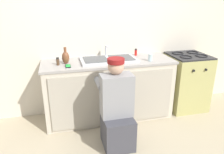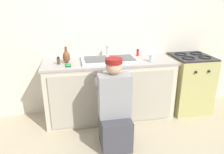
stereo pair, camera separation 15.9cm
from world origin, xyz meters
TOP-DOWN VIEW (x-y plane):
  - ground_plane at (0.00, 0.00)m, footprint 12.00×12.00m
  - back_wall at (0.00, 0.65)m, footprint 6.00×0.10m
  - counter_cabinet at (0.00, 0.29)m, footprint 1.86×0.62m
  - countertop at (0.00, 0.30)m, footprint 1.90×0.62m
  - sink_double_basin at (0.00, 0.30)m, footprint 0.80×0.44m
  - stove_range at (1.31, 0.30)m, footprint 0.59×0.62m
  - plumber_person at (-0.06, -0.40)m, footprint 0.42×0.61m
  - cell_phone at (-0.58, 0.16)m, footprint 0.07×0.14m
  - spice_bottle_red at (0.48, 0.50)m, footprint 0.04×0.04m
  - water_glass at (0.58, 0.15)m, footprint 0.06×0.06m
  - vase_decorative at (-0.60, 0.30)m, footprint 0.10×0.10m
  - spice_bottle_pepper at (-0.71, 0.26)m, footprint 0.04×0.04m

SIDE VIEW (x-z plane):
  - ground_plane at x=0.00m, z-range 0.00..0.00m
  - counter_cabinet at x=0.00m, z-range 0.00..0.86m
  - stove_range at x=1.31m, z-range 0.00..0.91m
  - plumber_person at x=-0.06m, z-range -0.09..1.01m
  - countertop at x=0.00m, z-range 0.86..0.90m
  - cell_phone at x=-0.58m, z-range 0.90..0.91m
  - sink_double_basin at x=0.00m, z-range 0.82..1.01m
  - water_glass at x=0.58m, z-range 0.90..1.00m
  - spice_bottle_red at x=0.48m, z-range 0.89..1.00m
  - spice_bottle_pepper at x=-0.71m, z-range 0.89..1.00m
  - vase_decorative at x=-0.60m, z-range 0.87..1.10m
  - back_wall at x=0.00m, z-range 0.00..2.50m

